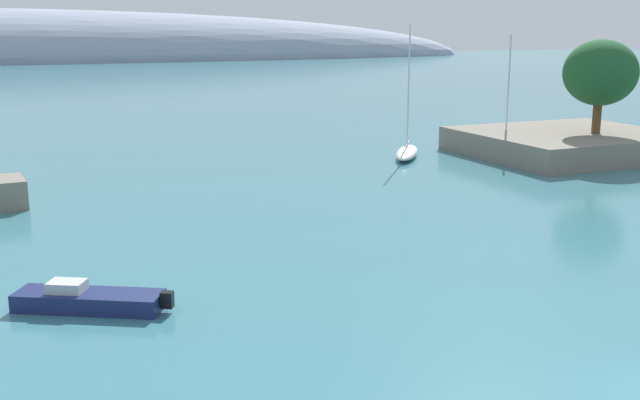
{
  "coord_description": "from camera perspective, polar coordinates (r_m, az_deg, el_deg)",
  "views": [
    {
      "loc": [
        -16.96,
        -13.49,
        10.18
      ],
      "look_at": [
        -2.31,
        20.27,
        1.82
      ],
      "focal_mm": 42.26,
      "sensor_mm": 36.0,
      "label": 1
    }
  ],
  "objects": [
    {
      "name": "shore_outcrop",
      "position": [
        66.03,
        18.35,
        4.12
      ],
      "size": [
        16.33,
        14.32,
        1.93
      ],
      "primitive_type": "cube",
      "color": "gray",
      "rests_on": "ground"
    },
    {
      "name": "sailboat_white_mid_mooring",
      "position": [
        61.61,
        6.6,
        3.67
      ],
      "size": [
        5.32,
        6.57,
        10.62
      ],
      "rotation": [
        0.0,
        0.0,
        0.95
      ],
      "color": "white",
      "rests_on": "water"
    },
    {
      "name": "sailboat_teal_near_shore",
      "position": [
        65.67,
        13.84,
        4.01
      ],
      "size": [
        5.84,
        5.89,
        9.77
      ],
      "rotation": [
        0.0,
        0.0,
        0.79
      ],
      "color": "#1E6B70",
      "rests_on": "water"
    },
    {
      "name": "tree_clump_shore",
      "position": [
        64.92,
        20.47,
        9.0
      ],
      "size": [
        5.84,
        5.84,
        7.51
      ],
      "color": "brown",
      "rests_on": "shore_outcrop"
    },
    {
      "name": "motorboat_navy_foreground",
      "position": [
        29.46,
        -17.12,
        -7.23
      ],
      "size": [
        5.63,
        4.06,
        1.07
      ],
      "rotation": [
        0.0,
        0.0,
        2.62
      ],
      "color": "navy",
      "rests_on": "water"
    }
  ]
}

